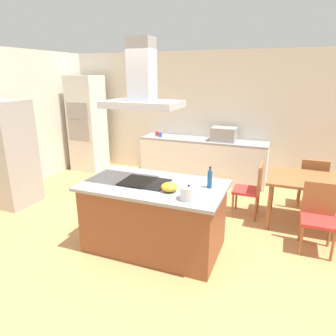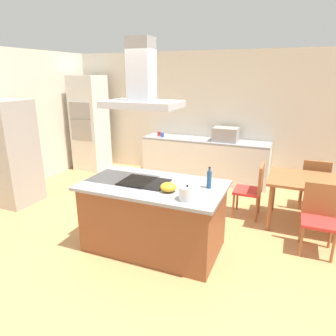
% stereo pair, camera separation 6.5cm
% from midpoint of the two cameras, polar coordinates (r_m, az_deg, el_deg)
% --- Properties ---
extents(ground, '(16.00, 16.00, 0.00)m').
position_cam_midpoint_polar(ground, '(5.48, 4.41, -6.78)').
color(ground, tan).
extents(wall_back, '(7.20, 0.10, 2.70)m').
position_cam_midpoint_polar(wall_back, '(6.75, 9.41, 9.60)').
color(wall_back, beige).
rests_on(wall_back, ground).
extents(wall_left, '(0.10, 8.80, 2.70)m').
position_cam_midpoint_polar(wall_left, '(6.61, -26.90, 7.81)').
color(wall_left, beige).
rests_on(wall_left, ground).
extents(kitchen_island, '(1.81, 1.04, 0.90)m').
position_cam_midpoint_polar(kitchen_island, '(4.02, -2.24, -9.00)').
color(kitchen_island, brown).
rests_on(kitchen_island, ground).
extents(cooktop, '(0.60, 0.44, 0.01)m').
position_cam_midpoint_polar(cooktop, '(3.89, -4.06, -2.67)').
color(cooktop, black).
rests_on(cooktop, kitchen_island).
extents(tea_kettle, '(0.24, 0.19, 0.18)m').
position_cam_midpoint_polar(tea_kettle, '(3.35, 4.23, -4.77)').
color(tea_kettle, silver).
rests_on(tea_kettle, kitchen_island).
extents(olive_oil_bottle, '(0.06, 0.06, 0.27)m').
position_cam_midpoint_polar(olive_oil_bottle, '(3.70, 8.26, -2.11)').
color(olive_oil_bottle, navy).
rests_on(olive_oil_bottle, kitchen_island).
extents(mixing_bowl, '(0.20, 0.20, 0.11)m').
position_cam_midpoint_polar(mixing_bowl, '(3.58, 0.59, -3.62)').
color(mixing_bowl, gold).
rests_on(mixing_bowl, kitchen_island).
extents(back_counter, '(2.70, 0.62, 0.90)m').
position_cam_midpoint_polar(back_counter, '(6.61, 7.16, 1.55)').
color(back_counter, silver).
rests_on(back_counter, ground).
extents(countertop_microwave, '(0.50, 0.38, 0.28)m').
position_cam_midpoint_polar(countertop_microwave, '(6.38, 11.11, 6.24)').
color(countertop_microwave, '#9E9993').
rests_on(countertop_microwave, back_counter).
extents(coffee_mug_red, '(0.08, 0.08, 0.09)m').
position_cam_midpoint_polar(coffee_mug_red, '(6.85, -1.41, 6.50)').
color(coffee_mug_red, red).
rests_on(coffee_mug_red, back_counter).
extents(coffee_mug_blue, '(0.08, 0.08, 0.09)m').
position_cam_midpoint_polar(coffee_mug_blue, '(6.73, -0.80, 6.32)').
color(coffee_mug_blue, '#2D56B2').
rests_on(coffee_mug_blue, back_counter).
extents(wall_oven_stack, '(0.70, 0.66, 2.20)m').
position_cam_midpoint_polar(wall_oven_stack, '(7.46, -14.28, 8.10)').
color(wall_oven_stack, silver).
rests_on(wall_oven_stack, ground).
extents(refrigerator, '(0.80, 0.73, 1.82)m').
position_cam_midpoint_polar(refrigerator, '(5.95, -27.57, 2.51)').
color(refrigerator, '#9E9993').
rests_on(refrigerator, ground).
extents(dining_table, '(1.40, 0.90, 0.75)m').
position_cam_midpoint_polar(dining_table, '(4.97, 26.80, -2.97)').
color(dining_table, '#995B33').
rests_on(dining_table, ground).
extents(chair_facing_back_wall, '(0.42, 0.42, 0.89)m').
position_cam_midpoint_polar(chair_facing_back_wall, '(5.65, 26.20, -2.28)').
color(chair_facing_back_wall, red).
rests_on(chair_facing_back_wall, ground).
extents(chair_facing_island, '(0.42, 0.42, 0.89)m').
position_cam_midpoint_polar(chair_facing_island, '(4.41, 27.02, -7.72)').
color(chair_facing_island, red).
rests_on(chair_facing_island, ground).
extents(chair_at_left_end, '(0.42, 0.42, 0.89)m').
position_cam_midpoint_polar(chair_at_left_end, '(5.02, 16.15, -3.47)').
color(chair_at_left_end, red).
rests_on(chair_at_left_end, ground).
extents(range_hood, '(0.90, 0.55, 0.78)m').
position_cam_midpoint_polar(range_hood, '(3.66, -4.47, 15.22)').
color(range_hood, '#ADADB2').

